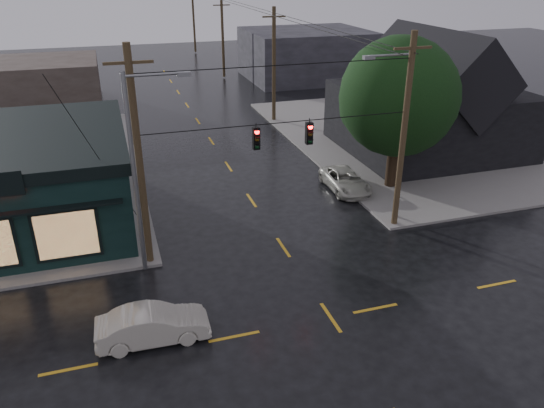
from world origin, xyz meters
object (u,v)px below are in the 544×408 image
object	(u,v)px
sedan_cream	(153,325)
suv_silver	(345,181)
corner_tree	(399,97)
utility_pole_ne	(394,225)
utility_pole_nw	(151,263)

from	to	relation	value
sedan_cream	suv_silver	size ratio (longest dim) A/B	0.93
sedan_cream	corner_tree	bearing A→B (deg)	-54.42
utility_pole_ne	suv_silver	bearing A→B (deg)	95.42
corner_tree	suv_silver	distance (m)	5.92
corner_tree	sedan_cream	xyz separation A→B (m)	(-15.86, -10.62, -5.06)
utility_pole_ne	utility_pole_nw	bearing A→B (deg)	180.00
corner_tree	suv_silver	size ratio (longest dim) A/B	2.04
utility_pole_nw	suv_silver	size ratio (longest dim) A/B	2.26
sedan_cream	suv_silver	bearing A→B (deg)	-47.73
corner_tree	utility_pole_ne	distance (m)	7.90
utility_pole_nw	suv_silver	world-z (taller)	utility_pole_nw
suv_silver	corner_tree	bearing A→B (deg)	-7.03
utility_pole_ne	sedan_cream	world-z (taller)	utility_pole_ne
corner_tree	utility_pole_ne	xyz separation A→B (m)	(-2.43, -4.85, -5.75)
utility_pole_nw	utility_pole_ne	size ratio (longest dim) A/B	1.00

